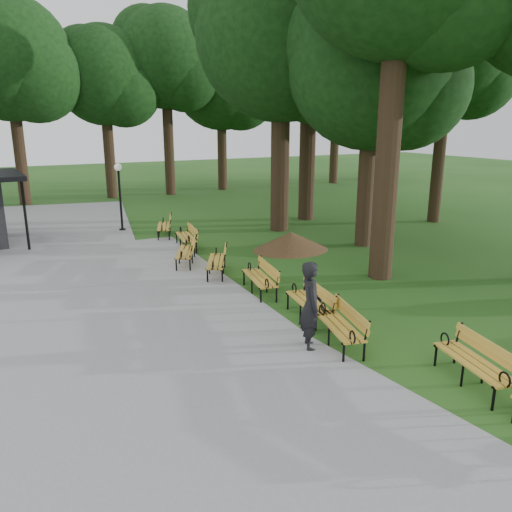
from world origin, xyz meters
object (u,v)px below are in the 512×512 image
bench_1 (474,363)px  lawn_tree_5 (449,53)px  bench_4 (259,278)px  dirt_mound (291,241)px  lawn_tree_2 (282,34)px  bench_3 (309,303)px  bench_8 (164,226)px  lamp_post (119,182)px  bench_7 (186,237)px  lawn_tree_4 (311,10)px  bench_5 (216,261)px  lawn_tree_1 (372,65)px  person (311,306)px  bench_2 (339,326)px  bench_6 (186,252)px

bench_1 → lawn_tree_5: 17.58m
bench_4 → bench_1: bearing=20.5°
dirt_mound → lawn_tree_2: lawn_tree_2 is taller
bench_1 → lawn_tree_5: lawn_tree_5 is taller
bench_3 → bench_8: same height
bench_4 → dirt_mound: bearing=149.2°
dirt_mound → bench_4: (-3.33, -3.80, 0.10)m
bench_4 → lawn_tree_2: lawn_tree_2 is taller
lamp_post → bench_7: (1.43, -4.25, -1.69)m
lamp_post → lawn_tree_4: size_ratio=0.23×
bench_5 → lawn_tree_1: (6.57, 0.99, 6.16)m
bench_1 → bench_7: size_ratio=1.00×
person → bench_7: size_ratio=1.01×
dirt_mound → bench_7: size_ratio=1.29×
bench_2 → lawn_tree_2: (4.78, 10.83, 7.59)m
bench_5 → bench_8: bearing=-155.4°
dirt_mound → bench_6: (-4.18, -0.09, 0.10)m
bench_7 → lawn_tree_1: bearing=75.8°
lawn_tree_1 → lawn_tree_2: (-1.46, 3.93, 1.43)m
bench_8 → lawn_tree_2: 9.11m
lawn_tree_1 → lamp_post: bearing=138.1°
bench_4 → bench_6: same height
lamp_post → dirt_mound: size_ratio=1.20×
person → bench_5: size_ratio=1.01×
bench_6 → bench_8: size_ratio=1.00×
bench_1 → bench_2: bearing=-142.3°
bench_5 → lawn_tree_4: (7.56, 6.56, 9.00)m
lamp_post → lawn_tree_1: lawn_tree_1 is taller
dirt_mound → bench_3: 6.85m
person → bench_1: size_ratio=1.01×
bench_1 → bench_5: size_ratio=1.00×
bench_7 → lawn_tree_5: size_ratio=0.18×
bench_2 → bench_5: (-0.33, 5.91, 0.00)m
bench_6 → lawn_tree_5: (13.08, 1.62, 7.14)m
bench_5 → lawn_tree_4: size_ratio=0.15×
lawn_tree_2 → lawn_tree_4: size_ratio=0.89×
bench_8 → person: bearing=16.6°
bench_6 → lawn_tree_1: (7.03, -0.56, 6.16)m
lawn_tree_5 → lawn_tree_1: bearing=-160.2°
bench_1 → bench_8: same height
person → lawn_tree_4: 16.89m
bench_2 → bench_4: (0.06, 3.76, 0.00)m
dirt_mound → lawn_tree_1: lawn_tree_1 is taller
dirt_mound → bench_4: size_ratio=1.29×
person → lawn_tree_2: 13.89m
lawn_tree_1 → dirt_mound: bearing=167.1°
bench_4 → bench_6: size_ratio=1.00×
person → bench_1: person is taller
dirt_mound → bench_5: size_ratio=1.29×
bench_8 → bench_2: bearing=19.6°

